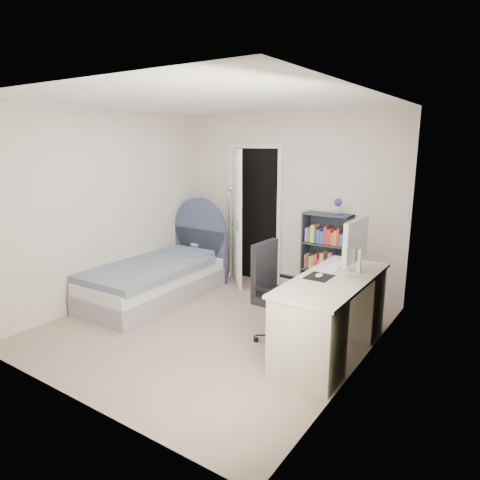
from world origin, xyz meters
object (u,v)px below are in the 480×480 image
Objects in this scene: bed at (159,277)px; floor_lamp at (230,240)px; bookcase at (327,258)px; office_chair at (274,288)px; desk at (333,312)px; nightstand at (200,255)px.

floor_lamp is (0.26, 1.31, 0.30)m from bed.
bed is at bearing -145.22° from bookcase.
floor_lamp is 1.35× the size of office_chair.
bed is 1.95× the size of office_chair.
floor_lamp is at bearing 147.06° from desk.
floor_lamp is at bearing 78.65° from bed.
nightstand is at bearing 94.24° from bed.
floor_lamp is 0.88× the size of desk.
office_chair is at bearing -7.62° from bed.
nightstand is at bearing 148.44° from office_chair.
desk is at bearing -32.94° from floor_lamp.
desk is 0.65m from office_chair.
bookcase is at bearing 114.90° from desk.
bed is 3.72× the size of nightstand.
desk reaches higher than nightstand.
bookcase is 1.57m from office_chair.
bookcase reaches higher than desk.
floor_lamp is at bearing 137.01° from office_chair.
floor_lamp reaches higher than office_chair.
bed is at bearing -101.35° from floor_lamp.
floor_lamp reaches higher than bookcase.
bed reaches higher than nightstand.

